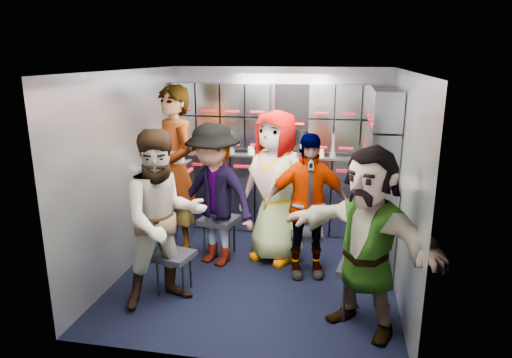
% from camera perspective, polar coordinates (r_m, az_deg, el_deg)
% --- Properties ---
extents(floor, '(3.00, 3.00, 0.00)m').
position_cam_1_polar(floor, '(4.99, 0.29, -11.50)').
color(floor, black).
rests_on(floor, ground).
extents(wall_back, '(2.80, 0.04, 2.10)m').
position_cam_1_polar(wall_back, '(6.05, 2.89, 3.86)').
color(wall_back, '#969CA3').
rests_on(wall_back, ground).
extents(wall_left, '(0.04, 3.00, 2.10)m').
position_cam_1_polar(wall_left, '(5.05, -15.52, 0.99)').
color(wall_left, '#969CA3').
rests_on(wall_left, ground).
extents(wall_right, '(0.04, 3.00, 2.10)m').
position_cam_1_polar(wall_right, '(4.58, 17.81, -0.63)').
color(wall_right, '#969CA3').
rests_on(wall_right, ground).
extents(ceiling, '(2.80, 3.00, 0.02)m').
position_cam_1_polar(ceiling, '(4.45, 0.33, 13.39)').
color(ceiling, silver).
rests_on(ceiling, wall_back).
extents(cart_bank_back, '(2.68, 0.38, 0.99)m').
position_cam_1_polar(cart_bank_back, '(5.99, 2.54, -1.75)').
color(cart_bank_back, '#9195A0').
rests_on(cart_bank_back, ground).
extents(cart_bank_left, '(0.38, 0.76, 0.99)m').
position_cam_1_polar(cart_bank_left, '(5.61, -10.70, -3.20)').
color(cart_bank_left, '#9195A0').
rests_on(cart_bank_left, ground).
extents(counter, '(2.68, 0.42, 0.03)m').
position_cam_1_polar(counter, '(5.86, 2.60, 3.12)').
color(counter, '#B7B9BE').
rests_on(counter, cart_bank_back).
extents(locker_bank_back, '(2.68, 0.28, 0.82)m').
position_cam_1_polar(locker_bank_back, '(5.83, 2.74, 7.81)').
color(locker_bank_back, '#9195A0').
rests_on(locker_bank_back, wall_back).
extents(locker_bank_right, '(0.28, 1.00, 0.82)m').
position_cam_1_polar(locker_bank_right, '(5.15, 15.67, 6.27)').
color(locker_bank_right, '#9195A0').
rests_on(locker_bank_right, wall_right).
extents(right_cabinet, '(0.28, 1.20, 1.00)m').
position_cam_1_polar(right_cabinet, '(5.30, 14.98, -4.53)').
color(right_cabinet, '#9195A0').
rests_on(right_cabinet, ground).
extents(coffee_niche, '(0.46, 0.16, 0.84)m').
position_cam_1_polar(coffee_niche, '(5.87, 4.58, 7.63)').
color(coffee_niche, black).
rests_on(coffee_niche, wall_back).
extents(red_latch_strip, '(2.60, 0.02, 0.03)m').
position_cam_1_polar(red_latch_strip, '(5.69, 2.30, 1.38)').
color(red_latch_strip, '#B00C1A').
rests_on(red_latch_strip, cart_bank_back).
extents(jump_seat_near_left, '(0.40, 0.39, 0.41)m').
position_cam_1_polar(jump_seat_near_left, '(4.52, -10.26, -9.66)').
color(jump_seat_near_left, black).
rests_on(jump_seat_near_left, ground).
extents(jump_seat_mid_left, '(0.46, 0.44, 0.46)m').
position_cam_1_polar(jump_seat_mid_left, '(5.22, -4.64, -5.39)').
color(jump_seat_mid_left, black).
rests_on(jump_seat_mid_left, ground).
extents(jump_seat_center, '(0.47, 0.46, 0.48)m').
position_cam_1_polar(jump_seat_center, '(5.30, 2.68, -4.86)').
color(jump_seat_center, black).
rests_on(jump_seat_center, ground).
extents(jump_seat_mid_right, '(0.38, 0.36, 0.41)m').
position_cam_1_polar(jump_seat_mid_right, '(4.99, 6.38, -7.02)').
color(jump_seat_mid_right, black).
rests_on(jump_seat_mid_right, ground).
extents(jump_seat_near_right, '(0.47, 0.45, 0.48)m').
position_cam_1_polar(jump_seat_near_right, '(4.14, 13.26, -11.23)').
color(jump_seat_near_right, black).
rests_on(jump_seat_near_right, ground).
extents(attendant_standing, '(0.83, 0.82, 1.93)m').
position_cam_1_polar(attendant_standing, '(5.30, -10.10, 1.05)').
color(attendant_standing, black).
rests_on(attendant_standing, ground).
extents(attendant_arc_a, '(1.01, 0.98, 1.64)m').
position_cam_1_polar(attendant_arc_a, '(4.19, -11.43, -4.97)').
color(attendant_arc_a, black).
rests_on(attendant_arc_a, ground).
extents(attendant_arc_b, '(1.15, 0.91, 1.56)m').
position_cam_1_polar(attendant_arc_b, '(4.94, -5.28, -2.06)').
color(attendant_arc_b, black).
rests_on(attendant_arc_b, ground).
extents(attendant_arc_c, '(0.97, 0.83, 1.69)m').
position_cam_1_polar(attendant_arc_c, '(5.00, 2.44, -1.02)').
color(attendant_arc_c, black).
rests_on(attendant_arc_c, ground).
extents(attendant_arc_d, '(0.95, 0.55, 1.51)m').
position_cam_1_polar(attendant_arc_d, '(4.69, 6.35, -3.37)').
color(attendant_arc_d, black).
rests_on(attendant_arc_d, ground).
extents(attendant_arc_e, '(1.47, 1.22, 1.58)m').
position_cam_1_polar(attendant_arc_e, '(3.83, 13.69, -7.56)').
color(attendant_arc_e, black).
rests_on(attendant_arc_e, ground).
extents(bottle_left, '(0.06, 0.06, 0.24)m').
position_cam_1_polar(bottle_left, '(6.01, -7.22, 4.63)').
color(bottle_left, white).
rests_on(bottle_left, counter).
extents(bottle_mid, '(0.06, 0.06, 0.28)m').
position_cam_1_polar(bottle_mid, '(5.89, -3.00, 4.70)').
color(bottle_mid, white).
rests_on(bottle_mid, counter).
extents(bottle_right, '(0.07, 0.07, 0.28)m').
position_cam_1_polar(bottle_right, '(5.72, 9.63, 4.20)').
color(bottle_right, white).
rests_on(bottle_right, counter).
extents(cup_left, '(0.09, 0.09, 0.09)m').
position_cam_1_polar(cup_left, '(5.84, -0.58, 3.69)').
color(cup_left, beige).
rests_on(cup_left, counter).
extents(cup_right, '(0.09, 0.09, 0.09)m').
position_cam_1_polar(cup_right, '(5.74, 8.10, 3.35)').
color(cup_right, beige).
rests_on(cup_right, counter).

